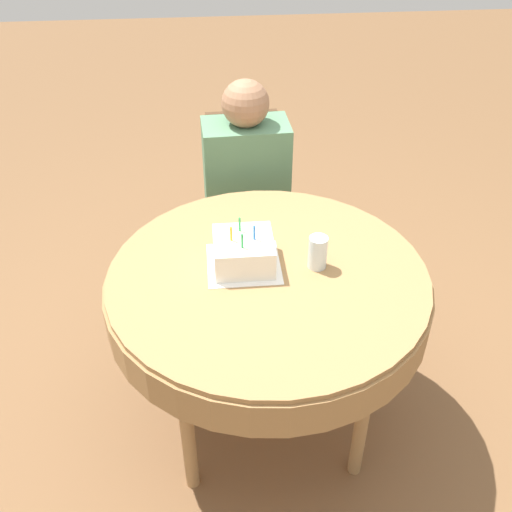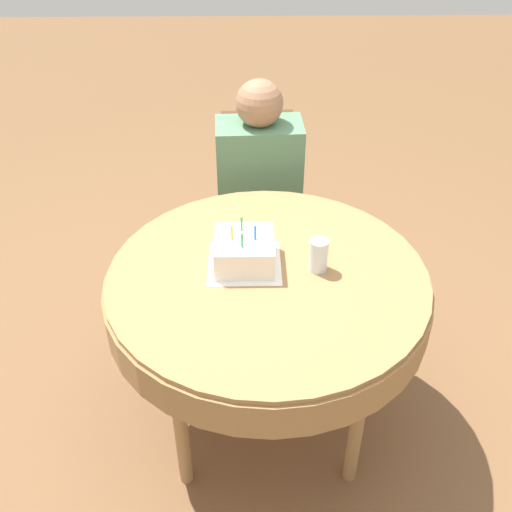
{
  "view_description": "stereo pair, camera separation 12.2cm",
  "coord_description": "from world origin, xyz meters",
  "px_view_note": "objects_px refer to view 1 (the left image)",
  "views": [
    {
      "loc": [
        -0.19,
        -1.62,
        2.05
      ],
      "look_at": [
        -0.04,
        0.02,
        0.81
      ],
      "focal_mm": 42.0,
      "sensor_mm": 36.0,
      "label": 1
    },
    {
      "loc": [
        -0.07,
        -1.63,
        2.05
      ],
      "look_at": [
        -0.04,
        0.02,
        0.81
      ],
      "focal_mm": 42.0,
      "sensor_mm": 36.0,
      "label": 2
    }
  ],
  "objects_px": {
    "drinking_glass": "(318,252)",
    "chair": "(245,202)",
    "birthday_cake": "(243,251)",
    "person": "(247,175)"
  },
  "relations": [
    {
      "from": "birthday_cake",
      "to": "drinking_glass",
      "type": "height_order",
      "value": "birthday_cake"
    },
    {
      "from": "chair",
      "to": "birthday_cake",
      "type": "distance_m",
      "value": 0.91
    },
    {
      "from": "chair",
      "to": "birthday_cake",
      "type": "relative_size",
      "value": 4.39
    },
    {
      "from": "chair",
      "to": "birthday_cake",
      "type": "height_order",
      "value": "same"
    },
    {
      "from": "person",
      "to": "drinking_glass",
      "type": "xyz_separation_m",
      "value": [
        0.19,
        -0.79,
        0.13
      ]
    },
    {
      "from": "person",
      "to": "birthday_cake",
      "type": "distance_m",
      "value": 0.77
    },
    {
      "from": "chair",
      "to": "birthday_cake",
      "type": "xyz_separation_m",
      "value": [
        -0.07,
        -0.85,
        0.32
      ]
    },
    {
      "from": "drinking_glass",
      "to": "birthday_cake",
      "type": "bearing_deg",
      "value": 171.95
    },
    {
      "from": "chair",
      "to": "drinking_glass",
      "type": "xyz_separation_m",
      "value": [
        0.19,
        -0.88,
        0.33
      ]
    },
    {
      "from": "drinking_glass",
      "to": "chair",
      "type": "bearing_deg",
      "value": 102.18
    }
  ]
}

